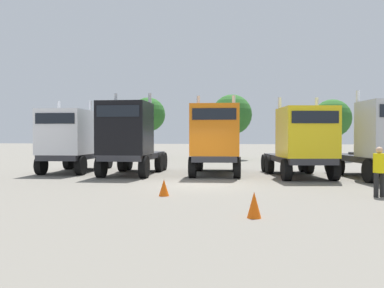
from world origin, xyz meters
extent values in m
plane|color=slate|center=(0.00, 0.00, 0.00)|extent=(200.00, 200.00, 0.00)
cube|color=#333338|center=(-8.19, 5.25, 0.93)|extent=(2.71, 6.13, 0.30)
cube|color=white|center=(-8.04, 3.54, 2.30)|extent=(2.61, 2.71, 2.44)
cube|color=black|center=(-7.93, 2.27, 2.99)|extent=(2.10, 0.22, 0.55)
cylinder|color=silver|center=(-7.21, 5.02, 2.60)|extent=(0.20, 0.20, 3.04)
cylinder|color=silver|center=(-9.11, 4.85, 2.60)|extent=(0.20, 0.20, 3.04)
cylinder|color=#333338|center=(-8.30, 6.56, 1.14)|extent=(1.19, 1.19, 0.12)
cylinder|color=black|center=(-6.89, 3.08, 0.51)|extent=(0.44, 1.05, 1.03)
cylinder|color=black|center=(-9.08, 2.89, 0.51)|extent=(0.44, 1.05, 1.03)
cylinder|color=black|center=(-7.21, 6.72, 0.51)|extent=(0.44, 1.05, 1.03)
cylinder|color=black|center=(-9.40, 6.53, 0.51)|extent=(0.44, 1.05, 1.03)
cylinder|color=black|center=(-7.31, 7.82, 0.51)|extent=(0.44, 1.05, 1.03)
cylinder|color=black|center=(-9.50, 7.63, 0.51)|extent=(0.44, 1.05, 1.03)
cube|color=#333338|center=(-4.36, 4.41, 1.00)|extent=(2.57, 6.12, 0.30)
cube|color=black|center=(-4.25, 2.66, 2.47)|extent=(2.55, 2.63, 2.65)
cube|color=black|center=(-4.17, 1.40, 3.27)|extent=(2.10, 0.17, 0.55)
cylinder|color=silver|center=(-3.39, 4.11, 2.77)|extent=(0.19, 0.19, 3.25)
cylinder|color=silver|center=(-5.28, 3.99, 2.77)|extent=(0.19, 0.19, 3.25)
cylinder|color=#333338|center=(-4.44, 5.73, 1.21)|extent=(1.17, 1.17, 0.12)
cylinder|color=black|center=(-3.11, 2.19, 0.55)|extent=(0.42, 1.12, 1.10)
cylinder|color=black|center=(-5.31, 2.05, 0.55)|extent=(0.42, 1.12, 1.10)
cylinder|color=black|center=(-3.35, 5.87, 0.55)|extent=(0.42, 1.12, 1.10)
cylinder|color=black|center=(-5.54, 5.74, 0.55)|extent=(0.42, 1.12, 1.10)
cylinder|color=black|center=(-3.42, 6.97, 0.55)|extent=(0.42, 1.12, 1.10)
cylinder|color=black|center=(-5.61, 6.83, 0.55)|extent=(0.42, 1.12, 1.10)
cube|color=#333338|center=(0.06, 5.33, 0.95)|extent=(2.78, 6.44, 0.30)
cube|color=orange|center=(0.25, 3.38, 2.38)|extent=(2.61, 2.55, 2.55)
cube|color=black|center=(0.36, 2.19, 3.13)|extent=(2.09, 0.24, 0.55)
cylinder|color=silver|center=(1.07, 4.78, 2.68)|extent=(0.20, 0.20, 3.15)
cylinder|color=silver|center=(-0.82, 4.60, 2.68)|extent=(0.20, 0.20, 3.15)
cylinder|color=#333338|center=(-0.07, 6.70, 1.16)|extent=(1.20, 1.20, 0.12)
cylinder|color=black|center=(1.38, 3.01, 0.53)|extent=(0.45, 1.08, 1.05)
cylinder|color=black|center=(-0.81, 2.81, 0.53)|extent=(0.45, 1.08, 1.05)
cylinder|color=black|center=(1.01, 6.96, 0.53)|extent=(0.45, 1.08, 1.05)
cylinder|color=black|center=(-1.18, 6.75, 0.53)|extent=(0.45, 1.08, 1.05)
cylinder|color=black|center=(0.91, 8.06, 0.53)|extent=(0.45, 1.08, 1.05)
cylinder|color=black|center=(-1.28, 7.85, 0.53)|extent=(0.45, 1.08, 1.05)
cube|color=#333338|center=(4.32, 4.75, 0.91)|extent=(3.38, 6.41, 0.30)
cube|color=yellow|center=(4.68, 3.02, 2.25)|extent=(2.87, 2.99, 2.38)
cube|color=black|center=(4.94, 1.74, 2.92)|extent=(2.07, 0.46, 0.55)
cylinder|color=silver|center=(5.32, 4.61, 2.55)|extent=(0.21, 0.21, 2.98)
cylinder|color=silver|center=(3.46, 4.23, 2.55)|extent=(0.21, 0.21, 2.98)
cylinder|color=#333338|center=(4.05, 6.06, 1.12)|extent=(1.30, 1.30, 0.12)
cylinder|color=black|center=(5.87, 2.67, 0.51)|extent=(0.55, 1.06, 1.01)
cylinder|color=black|center=(3.72, 2.23, 0.51)|extent=(0.55, 1.06, 1.01)
cylinder|color=black|center=(5.11, 6.39, 0.51)|extent=(0.55, 1.06, 1.01)
cylinder|color=black|center=(2.95, 5.95, 0.51)|extent=(0.55, 1.06, 1.01)
cylinder|color=black|center=(4.89, 7.47, 0.51)|extent=(0.55, 1.06, 1.01)
cylinder|color=black|center=(2.73, 7.02, 0.51)|extent=(0.55, 1.06, 1.01)
cube|color=#333338|center=(7.91, 4.52, 0.95)|extent=(3.41, 6.34, 0.30)
cylinder|color=silver|center=(7.12, 3.68, 2.69)|extent=(0.21, 0.21, 3.16)
cylinder|color=#333338|center=(7.64, 5.81, 1.16)|extent=(1.31, 1.31, 0.12)
cylinder|color=black|center=(7.32, 2.03, 0.53)|extent=(0.56, 1.10, 1.05)
cylinder|color=black|center=(8.69, 6.12, 0.53)|extent=(0.56, 1.10, 1.05)
cylinder|color=black|center=(6.54, 5.66, 0.53)|extent=(0.56, 1.10, 1.05)
cylinder|color=black|center=(8.46, 7.20, 0.53)|extent=(0.56, 1.10, 1.05)
cylinder|color=black|center=(6.31, 6.74, 0.53)|extent=(0.56, 1.10, 1.05)
cylinder|color=black|center=(6.69, -2.31, 0.41)|extent=(0.22, 0.22, 0.82)
cylinder|color=black|center=(6.46, -2.47, 0.41)|extent=(0.22, 0.22, 0.82)
cylinder|color=yellow|center=(6.58, -2.39, 1.15)|extent=(0.56, 0.56, 0.65)
sphere|color=tan|center=(6.58, -2.39, 1.59)|extent=(0.22, 0.22, 0.22)
cone|color=#F2590C|center=(2.55, -6.75, 0.33)|extent=(0.36, 0.36, 0.67)
cone|color=#F2590C|center=(-0.63, -3.49, 0.29)|extent=(0.36, 0.36, 0.58)
cylinder|color=#4C3823|center=(-8.56, 20.91, 1.45)|extent=(0.36, 0.36, 2.89)
sphere|color=#286023|center=(-8.56, 20.91, 4.21)|extent=(3.29, 3.29, 3.29)
cylinder|color=#4C3823|center=(-0.35, 19.65, 1.31)|extent=(0.36, 0.36, 2.61)
sphere|color=#286023|center=(-0.35, 19.65, 4.05)|extent=(3.60, 3.60, 3.60)
cylinder|color=#4C3823|center=(8.20, 19.09, 1.16)|extent=(0.36, 0.36, 2.32)
sphere|color=#286023|center=(8.20, 19.09, 3.61)|extent=(3.22, 3.22, 3.22)
camera|label=1|loc=(2.90, -17.02, 2.03)|focal=38.11mm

